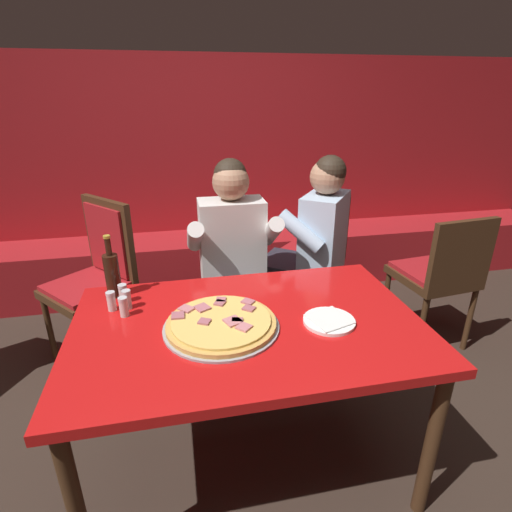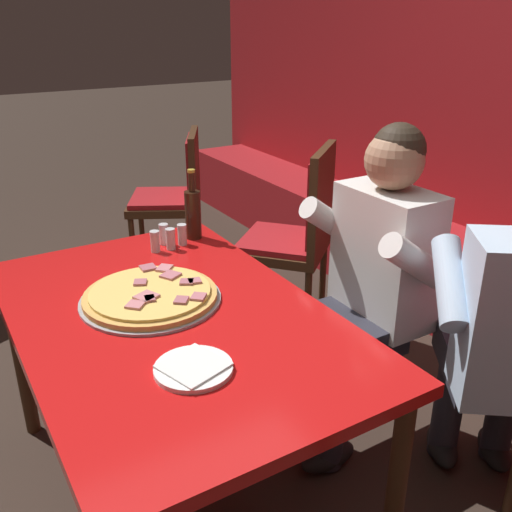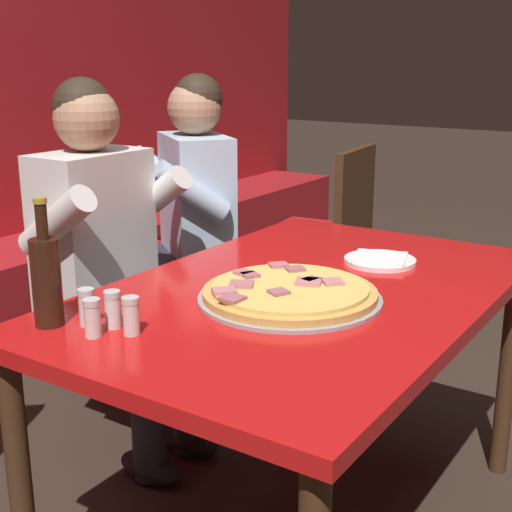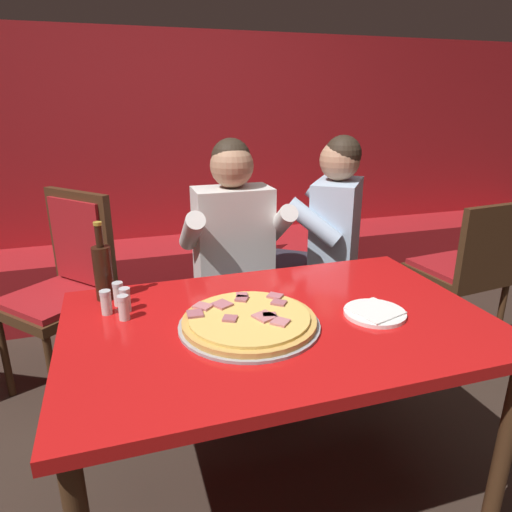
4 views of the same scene
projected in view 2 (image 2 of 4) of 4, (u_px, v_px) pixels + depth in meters
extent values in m
plane|color=#33261E|center=(182.00, 494.00, 2.08)|extent=(24.00, 24.00, 0.00)
cylinder|color=#422816|center=(20.00, 358.00, 2.26)|extent=(0.06, 0.06, 0.71)
cylinder|color=#422816|center=(198.00, 309.00, 2.63)|extent=(0.06, 0.06, 0.71)
cylinder|color=#422816|center=(396.00, 495.00, 1.62)|extent=(0.06, 0.06, 0.71)
cube|color=red|center=(170.00, 319.00, 1.79)|extent=(1.41, 0.90, 0.04)
cylinder|color=#9E9EA3|center=(151.00, 299.00, 1.86)|extent=(0.46, 0.46, 0.01)
cylinder|color=gold|center=(150.00, 296.00, 1.86)|extent=(0.44, 0.44, 0.02)
cylinder|color=#E5BC5B|center=(150.00, 292.00, 1.85)|extent=(0.39, 0.39, 0.01)
cube|color=#A85B66|center=(150.00, 298.00, 1.79)|extent=(0.05, 0.04, 0.01)
cube|color=#C6757A|center=(164.00, 268.00, 2.00)|extent=(0.07, 0.07, 0.01)
cube|color=#A85B66|center=(187.00, 282.00, 1.90)|extent=(0.06, 0.06, 0.01)
cube|color=#B76670|center=(198.00, 297.00, 1.80)|extent=(0.07, 0.06, 0.01)
cube|color=#C6757A|center=(135.00, 305.00, 1.75)|extent=(0.07, 0.07, 0.01)
cube|color=#A85B66|center=(148.00, 267.00, 2.00)|extent=(0.05, 0.05, 0.01)
cube|color=#A85B66|center=(140.00, 282.00, 1.90)|extent=(0.06, 0.06, 0.01)
cube|color=#C6757A|center=(146.00, 297.00, 1.80)|extent=(0.08, 0.08, 0.01)
cube|color=#B76670|center=(170.00, 275.00, 1.95)|extent=(0.08, 0.08, 0.01)
cube|color=#A85B66|center=(181.00, 300.00, 1.78)|extent=(0.06, 0.06, 0.01)
cube|color=#B76670|center=(195.00, 281.00, 1.91)|extent=(0.05, 0.05, 0.01)
cylinder|color=white|center=(193.00, 369.00, 1.50)|extent=(0.21, 0.21, 0.01)
cube|color=white|center=(193.00, 365.00, 1.49)|extent=(0.19, 0.19, 0.01)
cylinder|color=black|center=(193.00, 215.00, 2.35)|extent=(0.07, 0.07, 0.20)
cylinder|color=black|center=(192.00, 182.00, 2.29)|extent=(0.03, 0.03, 0.08)
cylinder|color=#B29933|center=(191.00, 171.00, 2.27)|extent=(0.03, 0.03, 0.01)
cylinder|color=silver|center=(164.00, 236.00, 2.31)|extent=(0.04, 0.04, 0.07)
cylinder|color=#516B33|center=(164.00, 239.00, 2.31)|extent=(0.03, 0.03, 0.04)
cylinder|color=silver|center=(163.00, 226.00, 2.29)|extent=(0.04, 0.04, 0.01)
cylinder|color=silver|center=(182.00, 236.00, 2.30)|extent=(0.04, 0.04, 0.07)
cylinder|color=silver|center=(182.00, 240.00, 2.31)|extent=(0.03, 0.03, 0.04)
cylinder|color=silver|center=(182.00, 226.00, 2.28)|extent=(0.04, 0.04, 0.01)
cylinder|color=silver|center=(171.00, 241.00, 2.26)|extent=(0.04, 0.04, 0.07)
cylinder|color=#28231E|center=(171.00, 244.00, 2.26)|extent=(0.03, 0.03, 0.04)
cylinder|color=silver|center=(170.00, 231.00, 2.24)|extent=(0.04, 0.04, 0.01)
cylinder|color=silver|center=(155.00, 243.00, 2.23)|extent=(0.04, 0.04, 0.07)
cylinder|color=#B23323|center=(155.00, 246.00, 2.24)|extent=(0.03, 0.03, 0.04)
cylinder|color=silver|center=(154.00, 233.00, 2.22)|extent=(0.04, 0.04, 0.01)
ellipsoid|color=black|center=(298.00, 427.00, 2.35)|extent=(0.11, 0.24, 0.09)
ellipsoid|color=black|center=(328.00, 456.00, 2.19)|extent=(0.11, 0.24, 0.09)
cylinder|color=#282833|center=(299.00, 390.00, 2.28)|extent=(0.11, 0.11, 0.43)
cylinder|color=#282833|center=(330.00, 418.00, 2.12)|extent=(0.11, 0.11, 0.43)
cube|color=#282833|center=(339.00, 334.00, 2.14)|extent=(0.34, 0.40, 0.12)
cube|color=silver|center=(385.00, 257.00, 2.13)|extent=(0.38, 0.22, 0.52)
cylinder|color=silver|center=(333.00, 223.00, 2.23)|extent=(0.09, 0.30, 0.25)
cylinder|color=silver|center=(415.00, 262.00, 1.88)|extent=(0.09, 0.30, 0.25)
sphere|color=tan|center=(394.00, 160.00, 1.98)|extent=(0.21, 0.21, 0.21)
sphere|color=#2D2319|center=(399.00, 150.00, 1.98)|extent=(0.19, 0.19, 0.19)
cylinder|color=#422816|center=(142.00, 232.00, 3.91)|extent=(0.04, 0.04, 0.47)
cylinder|color=#422816|center=(134.00, 253.00, 3.56)|extent=(0.04, 0.04, 0.47)
cylinder|color=#422816|center=(197.00, 231.00, 3.92)|extent=(0.04, 0.04, 0.47)
cylinder|color=#422816|center=(194.00, 252.00, 3.58)|extent=(0.04, 0.04, 0.47)
cube|color=#422816|center=(165.00, 204.00, 3.64)|extent=(0.60, 0.60, 0.05)
cube|color=#A3191E|center=(164.00, 198.00, 3.62)|extent=(0.55, 0.55, 0.03)
cube|color=#422816|center=(194.00, 167.00, 3.55)|extent=(0.41, 0.25, 0.43)
cube|color=#A3191E|center=(190.00, 167.00, 3.55)|extent=(0.33, 0.19, 0.36)
cylinder|color=#422816|center=(258.00, 272.00, 3.32)|extent=(0.04, 0.04, 0.45)
cylinder|color=#422816|center=(237.00, 301.00, 2.99)|extent=(0.04, 0.04, 0.45)
cylinder|color=#422816|center=(323.00, 280.00, 3.21)|extent=(0.04, 0.04, 0.45)
cylinder|color=#422816|center=(307.00, 311.00, 2.88)|extent=(0.04, 0.04, 0.45)
cube|color=#422816|center=(282.00, 247.00, 3.00)|extent=(0.62, 0.62, 0.05)
cube|color=#A3191E|center=(282.00, 240.00, 2.99)|extent=(0.57, 0.57, 0.03)
cube|color=#422816|center=(322.00, 200.00, 2.84)|extent=(0.32, 0.36, 0.51)
cube|color=#A3191E|center=(317.00, 199.00, 2.84)|extent=(0.26, 0.29, 0.43)
cylinder|color=#422816|center=(502.00, 395.00, 2.26)|extent=(0.04, 0.04, 0.44)
ellipsoid|color=black|center=(494.00, 449.00, 2.23)|extent=(0.26, 0.23, 0.09)
ellipsoid|color=black|center=(442.00, 445.00, 2.25)|extent=(0.26, 0.23, 0.09)
cylinder|color=#282833|center=(502.00, 410.00, 2.16)|extent=(0.11, 0.11, 0.43)
cylinder|color=#282833|center=(448.00, 407.00, 2.18)|extent=(0.11, 0.11, 0.43)
cube|color=#282833|center=(495.00, 361.00, 1.97)|extent=(0.52, 0.51, 0.12)
cylinder|color=silver|center=(450.00, 282.00, 1.74)|extent=(0.29, 0.25, 0.25)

